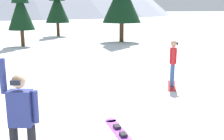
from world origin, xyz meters
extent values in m
plane|color=white|center=(0.00, 0.00, 0.00)|extent=(800.00, 800.00, 0.00)
cube|color=navy|center=(-1.82, -0.96, 1.13)|extent=(0.46, 0.37, 0.64)
cylinder|color=navy|center=(-1.58, -1.05, 1.16)|extent=(0.11, 0.11, 0.58)
cylinder|color=navy|center=(-2.07, -0.87, 1.70)|extent=(0.11, 0.11, 0.60)
sphere|color=tan|center=(-1.82, -0.96, 1.61)|extent=(0.24, 0.24, 0.24)
cube|color=black|center=(-1.87, -1.09, 1.62)|extent=(0.17, 0.10, 0.08)
cube|color=red|center=(3.55, 2.86, 0.01)|extent=(0.98, 1.40, 0.02)
cylinder|color=#335184|center=(3.63, 3.00, 0.45)|extent=(0.15, 0.15, 0.86)
cylinder|color=#335184|center=(3.47, 2.72, 0.45)|extent=(0.15, 0.15, 0.86)
cube|color=red|center=(3.55, 2.86, 1.16)|extent=(0.41, 0.47, 0.55)
cylinder|color=red|center=(3.68, 3.08, 1.14)|extent=(0.11, 0.11, 0.58)
cylinder|color=red|center=(3.41, 2.63, 1.14)|extent=(0.11, 0.11, 0.58)
sphere|color=tan|center=(3.55, 2.86, 1.59)|extent=(0.24, 0.24, 0.24)
cube|color=black|center=(3.67, 2.79, 1.60)|extent=(0.12, 0.17, 0.08)
cube|color=#993FD8|center=(0.30, -0.22, 0.01)|extent=(0.31, 1.46, 0.02)
cylinder|color=#993FD8|center=(0.32, 0.50, 0.01)|extent=(0.29, 0.29, 0.02)
cube|color=black|center=(0.31, 0.00, 0.06)|extent=(0.14, 0.20, 0.07)
cube|color=black|center=(0.30, -0.44, 0.06)|extent=(0.14, 0.20, 0.07)
cylinder|color=#472D19|center=(6.95, 16.90, 0.85)|extent=(0.38, 0.38, 1.69)
cone|color=black|center=(6.95, 16.90, 3.49)|extent=(3.38, 3.38, 3.60)
cylinder|color=#472D19|center=(-1.42, 16.64, 0.64)|extent=(0.29, 0.29, 1.28)
cone|color=black|center=(-1.42, 16.64, 2.64)|extent=(2.01, 2.01, 2.72)
cylinder|color=#472D19|center=(2.40, 24.06, 0.73)|extent=(0.33, 0.33, 1.45)
cone|color=black|center=(2.40, 24.06, 2.99)|extent=(2.54, 2.54, 3.09)
camera|label=1|loc=(-1.78, -5.66, 2.79)|focal=43.54mm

